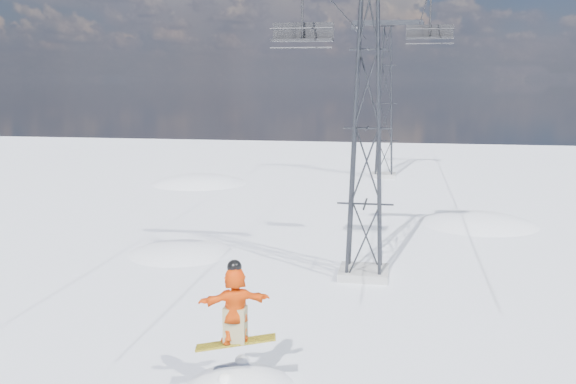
% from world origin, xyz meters
% --- Properties ---
extents(ground, '(120.00, 120.00, 0.00)m').
position_xyz_m(ground, '(0.00, 0.00, 0.00)').
color(ground, white).
rests_on(ground, ground).
extents(snow_terrain, '(39.00, 37.00, 22.00)m').
position_xyz_m(snow_terrain, '(-4.77, 21.24, -9.59)').
color(snow_terrain, white).
rests_on(snow_terrain, ground).
extents(lift_tower_near, '(5.20, 1.80, 11.43)m').
position_xyz_m(lift_tower_near, '(0.80, 8.00, 5.47)').
color(lift_tower_near, '#999999').
rests_on(lift_tower_near, ground).
extents(lift_tower_far, '(5.20, 1.80, 11.43)m').
position_xyz_m(lift_tower_far, '(0.80, 33.00, 5.47)').
color(lift_tower_far, '#999999').
rests_on(lift_tower_far, ground).
extents(haul_cables, '(4.46, 51.00, 0.06)m').
position_xyz_m(haul_cables, '(0.80, 19.50, 10.85)').
color(haul_cables, black).
rests_on(haul_cables, ground).
extents(lift_chair_near, '(2.11, 0.61, 2.62)m').
position_xyz_m(lift_chair_near, '(-1.40, 7.13, 8.75)').
color(lift_chair_near, black).
rests_on(lift_chair_near, ground).
extents(lift_chair_mid, '(1.84, 0.53, 2.28)m').
position_xyz_m(lift_chair_mid, '(3.00, 11.51, 9.02)').
color(lift_chair_mid, black).
rests_on(lift_chair_mid, ground).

